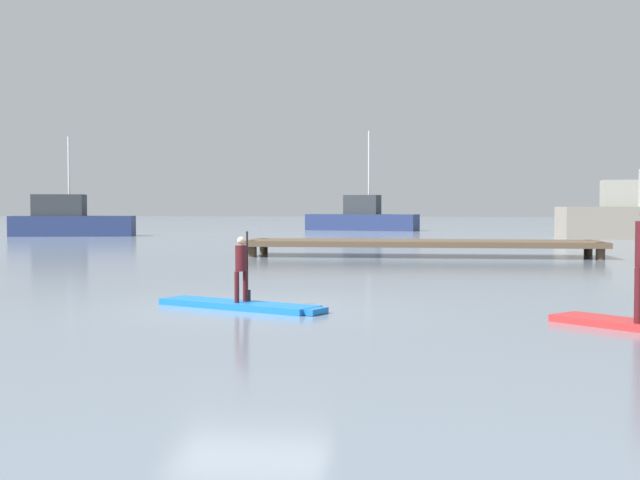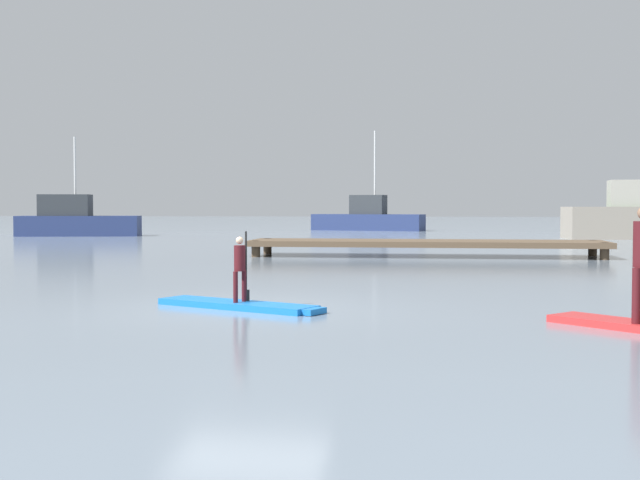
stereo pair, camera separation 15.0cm
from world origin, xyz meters
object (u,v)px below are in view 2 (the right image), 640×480
Objects in this scene: paddler_child_solo at (240,266)px; fishing_boat_green_midground at (75,220)px; paddleboard_near at (240,305)px; motor_boat_small_navy at (368,219)px.

fishing_boat_green_midground is at bearing 118.12° from paddler_child_solo.
paddler_child_solo is at bearing -61.88° from fishing_boat_green_midground.
paddleboard_near is 0.38× the size of motor_boat_small_navy.
motor_boat_small_navy is at bearing 91.69° from paddler_child_solo.
fishing_boat_green_midground reaches higher than paddler_child_solo.
fishing_boat_green_midground is at bearing -139.96° from motor_boat_small_navy.
motor_boat_small_navy is (-1.28, 43.35, 0.75)m from paddleboard_near.
paddleboard_near is 2.60× the size of paddler_child_solo.
fishing_boat_green_midground is at bearing 118.11° from paddleboard_near.
paddleboard_near is at bearing -61.89° from fishing_boat_green_midground.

